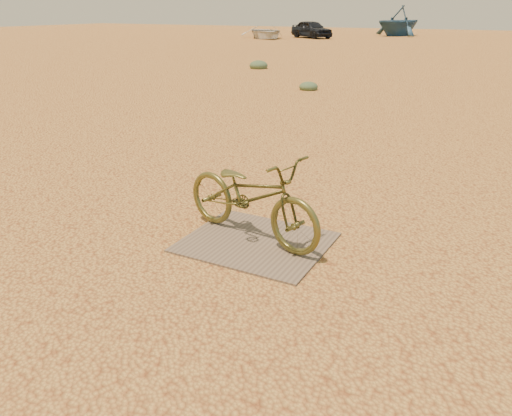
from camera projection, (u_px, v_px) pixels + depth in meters
The scene contains 8 objects.
ground at pixel (261, 233), 5.59m from camera, with size 120.00×120.00×0.00m, color gold.
plywood_board at pixel (256, 242), 5.33m from camera, with size 1.48×1.26×0.02m, color brown.
bicycle at pixel (251, 196), 5.26m from camera, with size 0.63×1.80×0.95m, color brown.
car at pixel (311, 29), 41.04m from camera, with size 1.65×4.10×1.40m, color black.
boat_near_left at pixel (265, 32), 40.55m from camera, with size 3.51×4.92×1.02m, color beige.
boat_far_left at pixel (399, 21), 43.97m from camera, with size 4.20×4.87×2.56m, color navy.
kale_a at pixel (308, 90), 15.31m from camera, with size 0.57×0.57×0.31m, color #516B49.
kale_c at pixel (259, 68), 20.67m from camera, with size 0.76×0.76×0.42m, color #516B49.
Camera 1 is at (2.32, -4.52, 2.34)m, focal length 35.00 mm.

